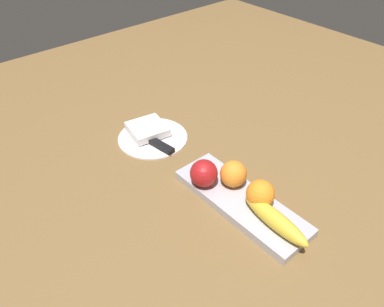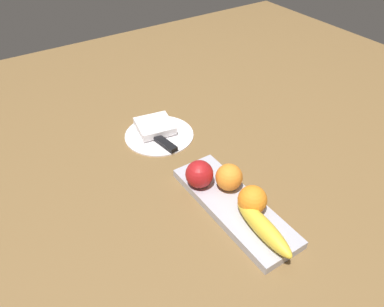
% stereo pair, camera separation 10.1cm
% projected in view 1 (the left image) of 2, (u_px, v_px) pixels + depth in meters
% --- Properties ---
extents(ground_plane, '(2.40, 2.40, 0.00)m').
position_uv_depth(ground_plane, '(239.00, 193.00, 0.97)').
color(ground_plane, brown).
extents(fruit_tray, '(0.37, 0.12, 0.02)m').
position_uv_depth(fruit_tray, '(241.00, 201.00, 0.93)').
color(fruit_tray, '#B1B1BD').
rests_on(fruit_tray, ground_plane).
extents(apple, '(0.07, 0.07, 0.07)m').
position_uv_depth(apple, '(204.00, 173.00, 0.94)').
color(apple, '#AB191C').
rests_on(apple, fruit_tray).
extents(banana, '(0.19, 0.05, 0.04)m').
position_uv_depth(banana, '(275.00, 220.00, 0.84)').
color(banana, gold).
rests_on(banana, fruit_tray).
extents(orange_near_apple, '(0.07, 0.07, 0.07)m').
position_uv_depth(orange_near_apple, '(260.00, 194.00, 0.89)').
color(orange_near_apple, orange).
rests_on(orange_near_apple, fruit_tray).
extents(orange_near_banana, '(0.07, 0.07, 0.07)m').
position_uv_depth(orange_near_banana, '(233.00, 174.00, 0.94)').
color(orange_near_banana, orange).
rests_on(orange_near_banana, fruit_tray).
extents(dinner_plate, '(0.21, 0.21, 0.01)m').
position_uv_depth(dinner_plate, '(153.00, 137.00, 1.16)').
color(dinner_plate, white).
rests_on(dinner_plate, ground_plane).
extents(folded_napkin, '(0.13, 0.13, 0.02)m').
position_uv_depth(folded_napkin, '(147.00, 129.00, 1.16)').
color(folded_napkin, white).
rests_on(folded_napkin, dinner_plate).
extents(knife, '(0.18, 0.05, 0.01)m').
position_uv_depth(knife, '(157.00, 144.00, 1.11)').
color(knife, silver).
rests_on(knife, dinner_plate).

